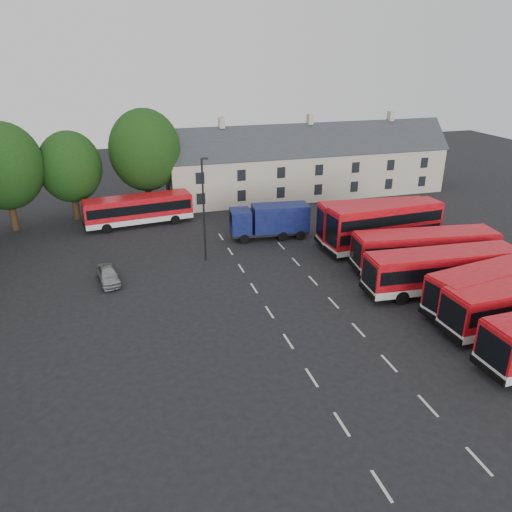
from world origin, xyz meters
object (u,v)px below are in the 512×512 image
object	(u,v)px
box_truck	(271,220)
lamppost	(204,208)
silver_car	(108,275)
bus_dd_south	(384,225)

from	to	relation	value
box_truck	lamppost	distance (m)	8.72
silver_car	lamppost	xyz separation A→B (m)	(8.38, 2.31, 4.24)
bus_dd_south	box_truck	xyz separation A→B (m)	(-8.96, 6.14, -0.66)
box_truck	silver_car	distance (m)	16.82
silver_car	lamppost	bearing A→B (deg)	7.81
silver_car	bus_dd_south	bearing A→B (deg)	-7.65
silver_car	lamppost	size ratio (longest dim) A/B	0.42
bus_dd_south	box_truck	distance (m)	10.88
bus_dd_south	silver_car	bearing A→B (deg)	176.18
silver_car	box_truck	bearing A→B (deg)	13.76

